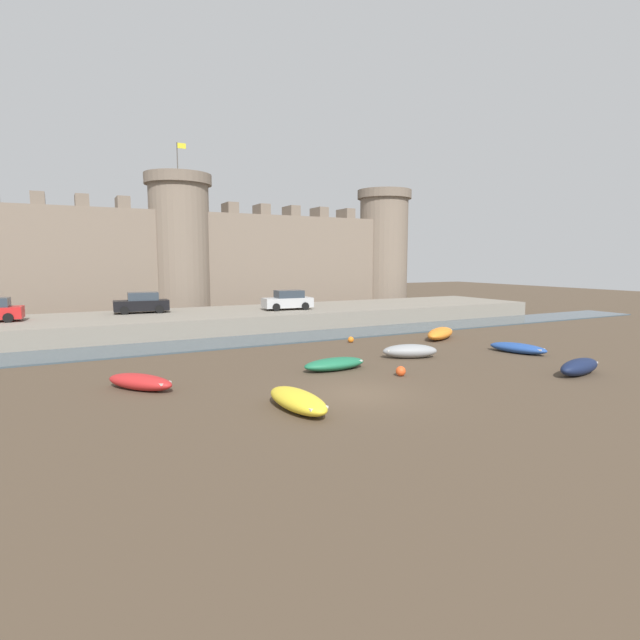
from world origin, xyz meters
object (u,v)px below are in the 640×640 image
at_px(rowboat_foreground_left, 518,348).
at_px(rowboat_midflat_right, 579,366).
at_px(rowboat_foreground_centre, 335,364).
at_px(mooring_buoy_near_shore, 401,371).
at_px(rowboat_near_channel_left, 410,351).
at_px(mooring_buoy_off_centre, 351,340).
at_px(car_quay_east, 288,300).
at_px(rowboat_midflat_centre, 440,333).
at_px(rowboat_foreground_right, 140,382).
at_px(car_quay_west, 142,303).
at_px(rowboat_midflat_left, 298,400).

distance_m(rowboat_foreground_left, rowboat_midflat_right, 5.70).
xyz_separation_m(rowboat_foreground_centre, mooring_buoy_near_shore, (2.16, -2.59, -0.09)).
relative_size(rowboat_near_channel_left, rowboat_midflat_right, 1.00).
height_order(mooring_buoy_off_centre, car_quay_east, car_quay_east).
distance_m(rowboat_midflat_centre, car_quay_east, 13.33).
height_order(rowboat_near_channel_left, car_quay_east, car_quay_east).
bearing_deg(mooring_buoy_off_centre, mooring_buoy_near_shore, -107.22).
xyz_separation_m(rowboat_foreground_right, car_quay_west, (2.85, 19.14, 1.78)).
relative_size(rowboat_midflat_left, rowboat_near_channel_left, 1.11).
distance_m(rowboat_midflat_left, rowboat_midflat_right, 14.48).
bearing_deg(rowboat_foreground_left, mooring_buoy_off_centre, 131.04).
distance_m(rowboat_foreground_centre, car_quay_east, 17.51).
bearing_deg(rowboat_near_channel_left, rowboat_midflat_centre, 36.14).
distance_m(rowboat_midflat_centre, rowboat_midflat_right, 11.71).
height_order(rowboat_midflat_right, mooring_buoy_near_shore, rowboat_midflat_right).
bearing_deg(rowboat_near_channel_left, rowboat_midflat_right, -57.02).
xyz_separation_m(rowboat_near_channel_left, rowboat_midflat_right, (4.63, -7.14, 0.00)).
height_order(rowboat_midflat_left, rowboat_foreground_centre, rowboat_midflat_left).
xyz_separation_m(rowboat_foreground_right, mooring_buoy_near_shore, (11.37, -3.13, -0.11)).
height_order(rowboat_foreground_centre, rowboat_midflat_right, rowboat_midflat_right).
bearing_deg(rowboat_foreground_centre, rowboat_foreground_left, -4.96).
bearing_deg(mooring_buoy_off_centre, rowboat_midflat_left, -128.44).
distance_m(rowboat_midflat_centre, car_quay_west, 22.97).
relative_size(rowboat_foreground_centre, rowboat_midflat_right, 1.03).
relative_size(rowboat_foreground_left, rowboat_midflat_centre, 0.89).
xyz_separation_m(rowboat_midflat_left, car_quay_west, (-1.86, 24.92, 1.75)).
height_order(rowboat_midflat_centre, car_quay_west, car_quay_west).
bearing_deg(mooring_buoy_off_centre, car_quay_east, 91.10).
bearing_deg(rowboat_foreground_centre, rowboat_midflat_right, -32.70).
bearing_deg(car_quay_west, mooring_buoy_off_centre, -48.34).
bearing_deg(rowboat_near_channel_left, rowboat_foreground_centre, -171.78).
distance_m(rowboat_midflat_left, rowboat_midflat_centre, 19.07).
xyz_separation_m(rowboat_foreground_right, car_quay_east, (14.10, 16.19, 1.78)).
relative_size(rowboat_near_channel_left, mooring_buoy_off_centre, 8.15).
xyz_separation_m(rowboat_midflat_right, car_quay_east, (-5.05, 23.10, 1.73)).
bearing_deg(rowboat_midflat_right, car_quay_east, 102.33).
bearing_deg(rowboat_midflat_right, rowboat_midflat_left, 175.52).
bearing_deg(car_quay_east, car_quay_west, 165.29).
xyz_separation_m(rowboat_near_channel_left, car_quay_west, (-11.66, 18.91, 1.73)).
bearing_deg(rowboat_foreground_centre, car_quay_west, 107.92).
xyz_separation_m(rowboat_foreground_right, rowboat_midflat_right, (19.15, -6.91, 0.06)).
bearing_deg(rowboat_near_channel_left, rowboat_foreground_left, -15.21).
bearing_deg(rowboat_midflat_left, rowboat_foreground_centre, 49.34).
bearing_deg(rowboat_midflat_centre, mooring_buoy_near_shore, -139.80).
distance_m(rowboat_foreground_right, rowboat_midflat_centre, 21.17).
bearing_deg(mooring_buoy_off_centre, rowboat_midflat_centre, -14.01).
bearing_deg(rowboat_foreground_right, car_quay_east, 48.95).
height_order(rowboat_midflat_centre, car_quay_east, car_quay_east).
bearing_deg(car_quay_west, rowboat_midflat_centre, -39.07).
height_order(rowboat_midflat_left, car_quay_west, car_quay_west).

